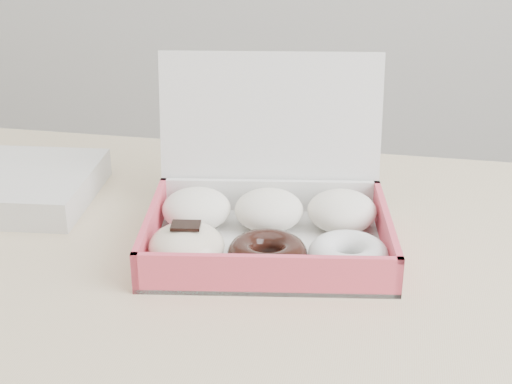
# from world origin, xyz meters

# --- Properties ---
(table) EXTENTS (1.20, 0.80, 0.75)m
(table) POSITION_xyz_m (0.00, 0.00, 0.67)
(table) COLOR tan
(table) RESTS_ON ground
(donut_box) EXTENTS (0.30, 0.27, 0.20)m
(donut_box) POSITION_xyz_m (0.08, 0.08, 0.78)
(donut_box) COLOR silver
(donut_box) RESTS_ON table
(newspapers) EXTENTS (0.25, 0.21, 0.04)m
(newspapers) POSITION_xyz_m (-0.28, 0.14, 0.77)
(newspapers) COLOR white
(newspapers) RESTS_ON table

